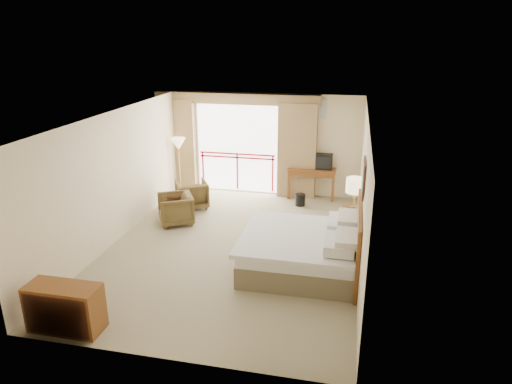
% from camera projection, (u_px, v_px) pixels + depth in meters
% --- Properties ---
extents(floor, '(7.00, 7.00, 0.00)m').
position_uv_depth(floor, '(234.00, 247.00, 9.40)').
color(floor, gray).
rests_on(floor, ground).
extents(ceiling, '(7.00, 7.00, 0.00)m').
position_uv_depth(ceiling, '(231.00, 116.00, 8.50)').
color(ceiling, white).
rests_on(ceiling, wall_back).
extents(wall_back, '(5.00, 0.00, 5.00)m').
position_uv_depth(wall_back, '(266.00, 144.00, 12.18)').
color(wall_back, beige).
rests_on(wall_back, ground).
extents(wall_front, '(5.00, 0.00, 5.00)m').
position_uv_depth(wall_front, '(161.00, 271.00, 5.72)').
color(wall_front, beige).
rests_on(wall_front, ground).
extents(wall_left, '(0.00, 7.00, 7.00)m').
position_uv_depth(wall_left, '(116.00, 177.00, 9.45)').
color(wall_left, beige).
rests_on(wall_left, ground).
extents(wall_right, '(0.00, 7.00, 7.00)m').
position_uv_depth(wall_right, '(363.00, 194.00, 8.45)').
color(wall_right, beige).
rests_on(wall_right, ground).
extents(balcony_door, '(2.40, 0.00, 2.40)m').
position_uv_depth(balcony_door, '(237.00, 148.00, 12.37)').
color(balcony_door, white).
rests_on(balcony_door, wall_back).
extents(balcony_railing, '(2.09, 0.03, 1.02)m').
position_uv_depth(balcony_railing, '(237.00, 162.00, 12.48)').
color(balcony_railing, '#B30F1A').
rests_on(balcony_railing, wall_back).
extents(curtain_left, '(1.00, 0.26, 2.50)m').
position_uv_depth(curtain_left, '(178.00, 145.00, 12.56)').
color(curtain_left, olive).
rests_on(curtain_left, wall_back).
extents(curtain_right, '(1.00, 0.26, 2.50)m').
position_uv_depth(curtain_right, '(297.00, 151.00, 11.90)').
color(curtain_right, olive).
rests_on(curtain_right, wall_back).
extents(valance, '(4.40, 0.22, 0.28)m').
position_uv_depth(valance, '(236.00, 99.00, 11.83)').
color(valance, olive).
rests_on(valance, wall_back).
extents(hvac_vent, '(0.50, 0.04, 0.50)m').
position_uv_depth(hvac_vent, '(317.00, 109.00, 11.56)').
color(hvac_vent, silver).
rests_on(hvac_vent, wall_back).
extents(bed, '(2.13, 2.06, 0.97)m').
position_uv_depth(bed, '(303.00, 250.00, 8.42)').
color(bed, brown).
rests_on(bed, floor).
extents(headboard, '(0.06, 2.10, 1.30)m').
position_uv_depth(headboard, '(358.00, 242.00, 8.14)').
color(headboard, '#613213').
rests_on(headboard, wall_right).
extents(framed_art, '(0.04, 0.72, 0.60)m').
position_uv_depth(framed_art, '(364.00, 178.00, 7.74)').
color(framed_art, black).
rests_on(framed_art, wall_right).
extents(nightstand, '(0.48, 0.56, 0.66)m').
position_uv_depth(nightstand, '(352.00, 225.00, 9.65)').
color(nightstand, '#613213').
rests_on(nightstand, floor).
extents(table_lamp, '(0.38, 0.38, 0.66)m').
position_uv_depth(table_lamp, '(355.00, 186.00, 9.42)').
color(table_lamp, tan).
rests_on(table_lamp, nightstand).
extents(phone, '(0.22, 0.19, 0.08)m').
position_uv_depth(phone, '(351.00, 211.00, 9.40)').
color(phone, black).
rests_on(phone, nightstand).
extents(desk, '(1.25, 0.60, 0.82)m').
position_uv_depth(desk, '(312.00, 174.00, 12.08)').
color(desk, '#613213').
rests_on(desk, floor).
extents(tv, '(0.43, 0.34, 0.39)m').
position_uv_depth(tv, '(324.00, 161.00, 11.84)').
color(tv, black).
rests_on(tv, desk).
extents(coffee_maker, '(0.13, 0.13, 0.23)m').
position_uv_depth(coffee_maker, '(299.00, 163.00, 12.01)').
color(coffee_maker, black).
rests_on(coffee_maker, desk).
extents(cup, '(0.10, 0.10, 0.11)m').
position_uv_depth(cup, '(305.00, 166.00, 11.95)').
color(cup, white).
rests_on(cup, desk).
extents(wastebasket, '(0.28, 0.28, 0.31)m').
position_uv_depth(wastebasket, '(300.00, 200.00, 11.60)').
color(wastebasket, black).
rests_on(wastebasket, floor).
extents(armchair_far, '(1.01, 1.02, 0.69)m').
position_uv_depth(armchair_far, '(193.00, 207.00, 11.53)').
color(armchair_far, '#4C3B1F').
rests_on(armchair_far, floor).
extents(armchair_near, '(1.03, 1.02, 0.69)m').
position_uv_depth(armchair_near, '(177.00, 223.00, 10.57)').
color(armchair_near, '#4C3B1F').
rests_on(armchair_near, floor).
extents(side_table, '(0.50, 0.50, 0.55)m').
position_uv_depth(side_table, '(175.00, 201.00, 10.87)').
color(side_table, black).
rests_on(side_table, floor).
extents(book, '(0.25, 0.27, 0.02)m').
position_uv_depth(book, '(175.00, 194.00, 10.81)').
color(book, white).
rests_on(book, side_table).
extents(floor_lamp, '(0.39, 0.39, 1.54)m').
position_uv_depth(floor_lamp, '(178.00, 146.00, 12.08)').
color(floor_lamp, tan).
rests_on(floor_lamp, floor).
extents(dresser, '(1.09, 0.46, 0.73)m').
position_uv_depth(dresser, '(65.00, 308.00, 6.69)').
color(dresser, '#613213').
rests_on(dresser, floor).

